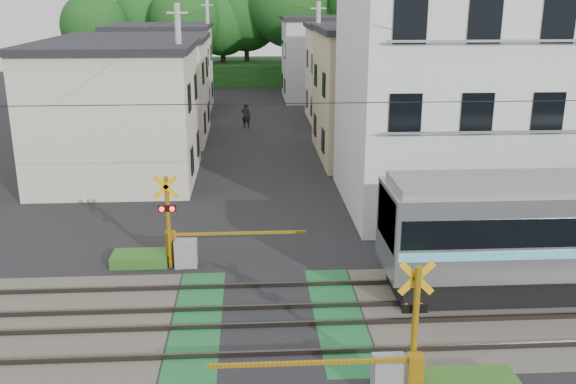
{
  "coord_description": "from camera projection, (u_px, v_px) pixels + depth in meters",
  "views": [
    {
      "loc": [
        -0.4,
        -15.49,
        8.31
      ],
      "look_at": [
        0.84,
        5.0,
        2.0
      ],
      "focal_mm": 40.0,
      "sensor_mm": 36.0,
      "label": 1
    }
  ],
  "objects": [
    {
      "name": "pedestrian",
      "position": [
        246.0,
        115.0,
        41.69
      ],
      "size": [
        0.67,
        0.52,
        1.65
      ],
      "primitive_type": "imported",
      "rotation": [
        0.0,
        0.0,
        2.92
      ],
      "color": "black",
      "rests_on": "ground"
    },
    {
      "name": "weed_patches",
      "position": [
        334.0,
        312.0,
        17.2
      ],
      "size": [
        10.25,
        8.8,
        0.4
      ],
      "color": "#2D5E1E",
      "rests_on": "ground"
    },
    {
      "name": "crossing_signal_near",
      "position": [
        394.0,
        367.0,
        13.7
      ],
      "size": [
        4.74,
        0.65,
        3.09
      ],
      "color": "#F1AD0C",
      "rests_on": "ground"
    },
    {
      "name": "track_bed",
      "position": [
        268.0,
        317.0,
        17.23
      ],
      "size": [
        120.0,
        120.0,
        0.14
      ],
      "color": "#47423A",
      "rests_on": "ground"
    },
    {
      "name": "houses_row",
      "position": [
        259.0,
        78.0,
        41.03
      ],
      "size": [
        22.07,
        31.35,
        6.8
      ],
      "color": "beige",
      "rests_on": "ground"
    },
    {
      "name": "tree_hill",
      "position": [
        265.0,
        28.0,
        61.72
      ],
      "size": [
        40.0,
        12.86,
        11.57
      ],
      "color": "#1A4A18",
      "rests_on": "ground"
    },
    {
      "name": "utility_poles",
      "position": [
        238.0,
        70.0,
        37.93
      ],
      "size": [
        7.9,
        42.0,
        8.0
      ],
      "color": "#A5A5A0",
      "rests_on": "ground"
    },
    {
      "name": "catenary",
      "position": [
        499.0,
        182.0,
        16.53
      ],
      "size": [
        60.0,
        5.04,
        7.0
      ],
      "color": "#2D2D33",
      "rests_on": "ground"
    },
    {
      "name": "apartment_block",
      "position": [
        474.0,
        91.0,
        25.42
      ],
      "size": [
        10.2,
        8.36,
        9.3
      ],
      "color": "silver",
      "rests_on": "ground"
    },
    {
      "name": "ground",
      "position": [
        268.0,
        318.0,
        17.24
      ],
      "size": [
        120.0,
        120.0,
        0.0
      ],
      "primitive_type": "plane",
      "color": "black"
    },
    {
      "name": "crossing_signal_far",
      "position": [
        183.0,
        245.0,
        20.37
      ],
      "size": [
        4.74,
        0.65,
        3.09
      ],
      "color": "#F1AD0C",
      "rests_on": "ground"
    }
  ]
}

